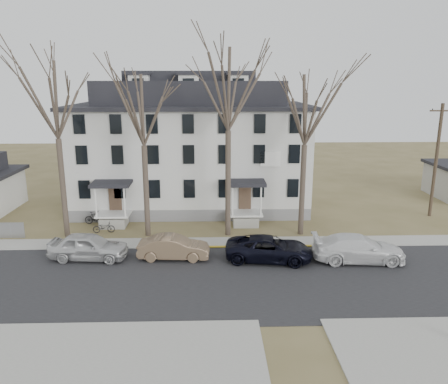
{
  "coord_description": "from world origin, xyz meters",
  "views": [
    {
      "loc": [
        -0.2,
        -21.27,
        11.26
      ],
      "look_at": [
        0.68,
        9.0,
        3.52
      ],
      "focal_mm": 35.0,
      "sensor_mm": 36.0,
      "label": 1
    }
  ],
  "objects_px": {
    "tree_far_left": "(54,94)",
    "car_white": "(358,249)",
    "tree_mid_right": "(306,105)",
    "car_silver": "(88,247)",
    "bicycle_left": "(104,228)",
    "tree_center": "(228,83)",
    "bicycle_right": "(95,218)",
    "utility_pole_far": "(436,159)",
    "boarding_house": "(191,148)",
    "car_tan": "(174,248)",
    "car_navy": "(269,249)",
    "tree_mid_left": "(142,105)"
  },
  "relations": [
    {
      "from": "utility_pole_far",
      "to": "bicycle_left",
      "type": "distance_m",
      "value": 27.53
    },
    {
      "from": "tree_mid_left",
      "to": "utility_pole_far",
      "type": "height_order",
      "value": "tree_mid_left"
    },
    {
      "from": "tree_mid_left",
      "to": "bicycle_left",
      "type": "relative_size",
      "value": 7.8
    },
    {
      "from": "tree_mid_left",
      "to": "tree_mid_right",
      "type": "distance_m",
      "value": 11.5
    },
    {
      "from": "tree_far_left",
      "to": "bicycle_right",
      "type": "relative_size",
      "value": 7.97
    },
    {
      "from": "tree_mid_left",
      "to": "car_tan",
      "type": "bearing_deg",
      "value": -63.04
    },
    {
      "from": "utility_pole_far",
      "to": "car_navy",
      "type": "height_order",
      "value": "utility_pole_far"
    },
    {
      "from": "car_white",
      "to": "car_tan",
      "type": "bearing_deg",
      "value": 89.99
    },
    {
      "from": "tree_far_left",
      "to": "tree_center",
      "type": "xyz_separation_m",
      "value": [
        12.0,
        0.0,
        0.74
      ]
    },
    {
      "from": "tree_far_left",
      "to": "car_white",
      "type": "distance_m",
      "value": 22.88
    },
    {
      "from": "boarding_house",
      "to": "bicycle_right",
      "type": "relative_size",
      "value": 12.09
    },
    {
      "from": "boarding_house",
      "to": "car_silver",
      "type": "xyz_separation_m",
      "value": [
        -6.19,
        -12.6,
        -4.52
      ]
    },
    {
      "from": "car_navy",
      "to": "bicycle_left",
      "type": "xyz_separation_m",
      "value": [
        -11.88,
        5.54,
        -0.34
      ]
    },
    {
      "from": "tree_center",
      "to": "bicycle_right",
      "type": "bearing_deg",
      "value": 166.06
    },
    {
      "from": "tree_mid_right",
      "to": "car_silver",
      "type": "distance_m",
      "value": 17.67
    },
    {
      "from": "utility_pole_far",
      "to": "car_white",
      "type": "xyz_separation_m",
      "value": [
        -9.36,
        -9.47,
        -4.06
      ]
    },
    {
      "from": "tree_mid_left",
      "to": "tree_mid_right",
      "type": "xyz_separation_m",
      "value": [
        11.5,
        0.0,
        0.0
      ]
    },
    {
      "from": "utility_pole_far",
      "to": "tree_mid_right",
      "type": "bearing_deg",
      "value": -160.71
    },
    {
      "from": "car_navy",
      "to": "bicycle_right",
      "type": "xyz_separation_m",
      "value": [
        -13.05,
        7.6,
        -0.26
      ]
    },
    {
      "from": "tree_far_left",
      "to": "car_silver",
      "type": "xyz_separation_m",
      "value": [
        2.81,
        -4.45,
        -9.49
      ]
    },
    {
      "from": "car_tan",
      "to": "bicycle_left",
      "type": "bearing_deg",
      "value": 51.35
    },
    {
      "from": "utility_pole_far",
      "to": "car_silver",
      "type": "distance_m",
      "value": 28.35
    },
    {
      "from": "car_silver",
      "to": "bicycle_right",
      "type": "distance_m",
      "value": 7.22
    },
    {
      "from": "tree_mid_right",
      "to": "boarding_house",
      "type": "bearing_deg",
      "value": 136.19
    },
    {
      "from": "car_white",
      "to": "bicycle_right",
      "type": "relative_size",
      "value": 3.38
    },
    {
      "from": "bicycle_left",
      "to": "tree_mid_left",
      "type": "bearing_deg",
      "value": -104.8
    },
    {
      "from": "utility_pole_far",
      "to": "car_tan",
      "type": "distance_m",
      "value": 23.29
    },
    {
      "from": "tree_far_left",
      "to": "tree_mid_right",
      "type": "xyz_separation_m",
      "value": [
        17.5,
        0.0,
        -0.74
      ]
    },
    {
      "from": "tree_mid_left",
      "to": "bicycle_right",
      "type": "bearing_deg",
      "value": 150.18
    },
    {
      "from": "boarding_house",
      "to": "car_navy",
      "type": "height_order",
      "value": "boarding_house"
    },
    {
      "from": "utility_pole_far",
      "to": "tree_far_left",
      "type": "bearing_deg",
      "value": -171.9
    },
    {
      "from": "tree_center",
      "to": "utility_pole_far",
      "type": "bearing_deg",
      "value": 13.5
    },
    {
      "from": "utility_pole_far",
      "to": "car_tan",
      "type": "height_order",
      "value": "utility_pole_far"
    },
    {
      "from": "car_navy",
      "to": "tree_mid_right",
      "type": "bearing_deg",
      "value": -23.48
    },
    {
      "from": "boarding_house",
      "to": "tree_far_left",
      "type": "distance_m",
      "value": 13.12
    },
    {
      "from": "tree_mid_right",
      "to": "car_tan",
      "type": "xyz_separation_m",
      "value": [
        -9.19,
        -4.54,
        -8.85
      ]
    },
    {
      "from": "tree_far_left",
      "to": "tree_center",
      "type": "relative_size",
      "value": 0.93
    },
    {
      "from": "tree_mid_right",
      "to": "car_tan",
      "type": "bearing_deg",
      "value": -153.72
    },
    {
      "from": "boarding_house",
      "to": "car_tan",
      "type": "relative_size",
      "value": 4.54
    },
    {
      "from": "tree_far_left",
      "to": "bicycle_left",
      "type": "bearing_deg",
      "value": 12.47
    },
    {
      "from": "boarding_house",
      "to": "tree_mid_right",
      "type": "bearing_deg",
      "value": -43.81
    },
    {
      "from": "tree_far_left",
      "to": "car_silver",
      "type": "distance_m",
      "value": 10.85
    },
    {
      "from": "car_white",
      "to": "tree_far_left",
      "type": "bearing_deg",
      "value": 78.86
    },
    {
      "from": "bicycle_right",
      "to": "tree_mid_right",
      "type": "bearing_deg",
      "value": -94.21
    },
    {
      "from": "tree_mid_left",
      "to": "car_tan",
      "type": "xyz_separation_m",
      "value": [
        2.31,
        -4.54,
        -8.85
      ]
    },
    {
      "from": "bicycle_left",
      "to": "tree_mid_right",
      "type": "bearing_deg",
      "value": -97.51
    },
    {
      "from": "utility_pole_far",
      "to": "car_silver",
      "type": "height_order",
      "value": "utility_pole_far"
    },
    {
      "from": "tree_far_left",
      "to": "bicycle_left",
      "type": "height_order",
      "value": "tree_far_left"
    },
    {
      "from": "boarding_house",
      "to": "tree_mid_left",
      "type": "height_order",
      "value": "tree_mid_left"
    },
    {
      "from": "tree_far_left",
      "to": "car_navy",
      "type": "bearing_deg",
      "value": -18.97
    }
  ]
}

